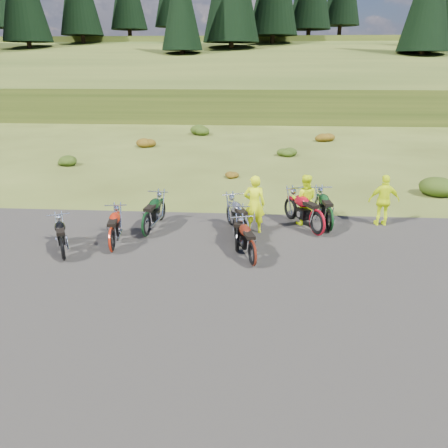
# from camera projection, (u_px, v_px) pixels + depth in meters

# --- Properties ---
(ground) EXTENTS (300.00, 300.00, 0.00)m
(ground) POSITION_uv_depth(u_px,v_px,m) (225.00, 263.00, 11.64)
(ground) COLOR #3B4316
(ground) RESTS_ON ground
(gravel_pad) EXTENTS (20.00, 12.00, 0.04)m
(gravel_pad) POSITION_uv_depth(u_px,v_px,m) (219.00, 301.00, 9.77)
(gravel_pad) COLOR black
(gravel_pad) RESTS_ON ground
(hill_slope) EXTENTS (300.00, 45.97, 9.37)m
(hill_slope) POSITION_uv_depth(u_px,v_px,m) (251.00, 103.00, 58.43)
(hill_slope) COLOR #293C14
(hill_slope) RESTS_ON ground
(hill_plateau) EXTENTS (300.00, 90.00, 9.17)m
(hill_plateau) POSITION_uv_depth(u_px,v_px,m) (254.00, 84.00, 114.58)
(hill_plateau) COLOR #293C14
(hill_plateau) RESTS_ON ground
(shrub_1) EXTENTS (1.03, 1.03, 0.61)m
(shrub_1) POSITION_uv_depth(u_px,v_px,m) (66.00, 159.00, 22.71)
(shrub_1) COLOR #23390E
(shrub_1) RESTS_ON ground
(shrub_2) EXTENTS (1.30, 1.30, 0.77)m
(shrub_2) POSITION_uv_depth(u_px,v_px,m) (145.00, 141.00, 27.45)
(shrub_2) COLOR #5E340B
(shrub_2) RESTS_ON ground
(shrub_3) EXTENTS (1.56, 1.56, 0.92)m
(shrub_3) POSITION_uv_depth(u_px,v_px,m) (201.00, 129.00, 32.19)
(shrub_3) COLOR #23390E
(shrub_3) RESTS_ON ground
(shrub_4) EXTENTS (0.77, 0.77, 0.45)m
(shrub_4) POSITION_uv_depth(u_px,v_px,m) (230.00, 173.00, 20.19)
(shrub_4) COLOR #5E340B
(shrub_4) RESTS_ON ground
(shrub_5) EXTENTS (1.03, 1.03, 0.61)m
(shrub_5) POSITION_uv_depth(u_px,v_px,m) (286.00, 151.00, 24.94)
(shrub_5) COLOR #23390E
(shrub_5) RESTS_ON ground
(shrub_6) EXTENTS (1.30, 1.30, 0.77)m
(shrub_6) POSITION_uv_depth(u_px,v_px,m) (324.00, 136.00, 29.68)
(shrub_6) COLOR #5E340B
(shrub_6) RESTS_ON ground
(shrub_7) EXTENTS (1.56, 1.56, 0.92)m
(shrub_7) POSITION_uv_depth(u_px,v_px,m) (443.00, 183.00, 17.57)
(shrub_7) COLOR #23390E
(shrub_7) RESTS_ON ground
(motorcycle_0) EXTENTS (1.38, 1.98, 0.99)m
(motorcycle_0) POSITION_uv_depth(u_px,v_px,m) (64.00, 261.00, 11.75)
(motorcycle_0) COLOR black
(motorcycle_0) RESTS_ON ground
(motorcycle_1) EXTENTS (0.97, 2.08, 1.05)m
(motorcycle_1) POSITION_uv_depth(u_px,v_px,m) (113.00, 252.00, 12.27)
(motorcycle_1) COLOR #A11E0B
(motorcycle_1) RESTS_ON ground
(motorcycle_2) EXTENTS (0.95, 2.20, 1.12)m
(motorcycle_2) POSITION_uv_depth(u_px,v_px,m) (147.00, 237.00, 13.37)
(motorcycle_2) COLOR black
(motorcycle_2) RESTS_ON ground
(motorcycle_3) EXTENTS (1.44, 2.33, 1.16)m
(motorcycle_3) POSITION_uv_depth(u_px,v_px,m) (245.00, 242.00, 12.95)
(motorcycle_3) COLOR #ABABB0
(motorcycle_3) RESTS_ON ground
(motorcycle_4) EXTENTS (1.17, 2.04, 1.01)m
(motorcycle_4) POSITION_uv_depth(u_px,v_px,m) (252.00, 266.00, 11.43)
(motorcycle_4) COLOR #51190D
(motorcycle_4) RESTS_ON ground
(motorcycle_5) EXTENTS (0.67, 1.95, 1.02)m
(motorcycle_5) POSITION_uv_depth(u_px,v_px,m) (237.00, 252.00, 12.28)
(motorcycle_5) COLOR black
(motorcycle_5) RESTS_ON ground
(motorcycle_6) EXTENTS (1.74, 2.41, 1.21)m
(motorcycle_6) POSITION_uv_depth(u_px,v_px,m) (316.00, 236.00, 13.45)
(motorcycle_6) COLOR maroon
(motorcycle_6) RESTS_ON ground
(motorcycle_7) EXTENTS (0.95, 2.24, 1.14)m
(motorcycle_7) POSITION_uv_depth(u_px,v_px,m) (328.00, 232.00, 13.77)
(motorcycle_7) COLOR #0E3414
(motorcycle_7) RESTS_ON ground
(person_middle) EXTENTS (0.67, 0.45, 1.81)m
(person_middle) POSITION_uv_depth(u_px,v_px,m) (254.00, 205.00, 13.40)
(person_middle) COLOR #C8DF0B
(person_middle) RESTS_ON ground
(person_right_a) EXTENTS (0.84, 0.67, 1.66)m
(person_right_a) POSITION_uv_depth(u_px,v_px,m) (304.00, 201.00, 14.10)
(person_right_a) COLOR #C8DF0B
(person_right_a) RESTS_ON ground
(person_right_b) EXTENTS (0.99, 0.44, 1.67)m
(person_right_b) POSITION_uv_depth(u_px,v_px,m) (384.00, 201.00, 14.01)
(person_right_b) COLOR #C8DF0B
(person_right_b) RESTS_ON ground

